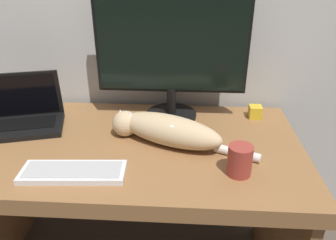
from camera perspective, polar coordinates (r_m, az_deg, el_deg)
desk at (r=1.37m, az=-7.37°, el=-9.58°), size 1.37×0.72×0.74m
monitor at (r=1.37m, az=0.62°, el=11.79°), size 0.63×0.22×0.55m
laptop at (r=1.49m, az=-24.43°, el=0.47°), size 0.39×0.30×0.22m
external_keyboard at (r=1.13m, az=-16.17°, el=-8.70°), size 0.35×0.14×0.02m
cat at (r=1.24m, az=-0.51°, el=-1.58°), size 0.56×0.29×0.11m
coffee_mug at (r=1.09m, az=12.38°, el=-6.87°), size 0.08×0.08×0.10m
small_toy at (r=1.50m, az=14.94°, el=1.38°), size 0.05×0.05×0.05m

